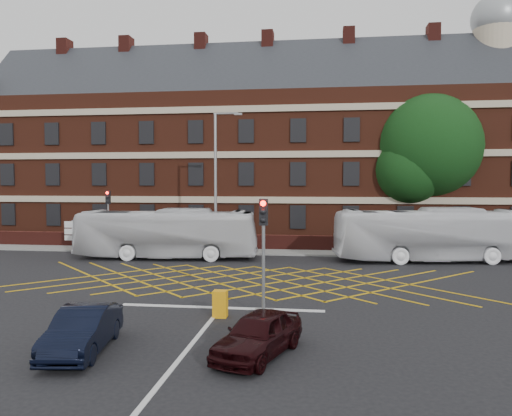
# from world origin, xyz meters

# --- Properties ---
(ground) EXTENTS (120.00, 120.00, 0.00)m
(ground) POSITION_xyz_m (0.00, 0.00, 0.00)
(ground) COLOR black
(ground) RESTS_ON ground
(victorian_building) EXTENTS (51.00, 12.17, 20.40)m
(victorian_building) POSITION_xyz_m (0.25, 22.00, 7.84)
(victorian_building) COLOR #522215
(victorian_building) RESTS_ON ground
(boundary_wall) EXTENTS (56.00, 0.50, 1.10)m
(boundary_wall) POSITION_xyz_m (0.00, 13.00, 0.55)
(boundary_wall) COLOR #4A1913
(boundary_wall) RESTS_ON ground
(far_pavement) EXTENTS (60.00, 3.00, 0.12)m
(far_pavement) POSITION_xyz_m (0.00, 12.00, 0.06)
(far_pavement) COLOR slate
(far_pavement) RESTS_ON ground
(box_junction_hatching) EXTENTS (8.22, 8.22, 0.02)m
(box_junction_hatching) POSITION_xyz_m (0.00, 2.00, 0.01)
(box_junction_hatching) COLOR #CC990C
(box_junction_hatching) RESTS_ON ground
(stop_line) EXTENTS (8.00, 0.30, 0.02)m
(stop_line) POSITION_xyz_m (0.00, -3.50, 0.01)
(stop_line) COLOR silver
(stop_line) RESTS_ON ground
(centre_line) EXTENTS (0.15, 14.00, 0.02)m
(centre_line) POSITION_xyz_m (0.00, -10.00, 0.01)
(centre_line) COLOR silver
(centre_line) RESTS_ON ground
(bus_left) EXTENTS (11.60, 3.40, 3.19)m
(bus_left) POSITION_xyz_m (-5.96, 8.36, 1.59)
(bus_left) COLOR silver
(bus_left) RESTS_ON ground
(bus_right) EXTENTS (12.14, 4.39, 3.31)m
(bus_right) POSITION_xyz_m (10.54, 9.33, 1.65)
(bus_right) COLOR silver
(bus_right) RESTS_ON ground
(car_navy) EXTENTS (1.88, 4.01, 1.27)m
(car_navy) POSITION_xyz_m (-2.94, -8.92, 0.64)
(car_navy) COLOR black
(car_navy) RESTS_ON ground
(car_maroon) EXTENTS (2.60, 3.92, 1.24)m
(car_maroon) POSITION_xyz_m (2.11, -8.59, 0.62)
(car_maroon) COLOR black
(car_maroon) RESTS_ON ground
(deciduous_tree) EXTENTS (8.10, 8.00, 11.61)m
(deciduous_tree) POSITION_xyz_m (11.76, 17.27, 7.05)
(deciduous_tree) COLOR black
(deciduous_tree) RESTS_ON ground
(traffic_light_near) EXTENTS (0.70, 0.70, 4.27)m
(traffic_light_near) POSITION_xyz_m (1.77, -4.44, 1.76)
(traffic_light_near) COLOR slate
(traffic_light_near) RESTS_ON ground
(traffic_light_far) EXTENTS (0.70, 0.70, 4.27)m
(traffic_light_far) POSITION_xyz_m (-11.20, 11.31, 1.76)
(traffic_light_far) COLOR slate
(traffic_light_far) RESTS_ON ground
(street_lamp) EXTENTS (2.25, 1.00, 9.33)m
(street_lamp) POSITION_xyz_m (-2.95, 9.42, 3.24)
(street_lamp) COLOR slate
(street_lamp) RESTS_ON ground
(direction_signs) EXTENTS (1.10, 0.16, 2.20)m
(direction_signs) POSITION_xyz_m (-13.60, 10.64, 1.38)
(direction_signs) COLOR gray
(direction_signs) RESTS_ON ground
(utility_cabinet) EXTENTS (0.50, 0.42, 0.97)m
(utility_cabinet) POSITION_xyz_m (0.23, -4.78, 0.48)
(utility_cabinet) COLOR orange
(utility_cabinet) RESTS_ON ground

